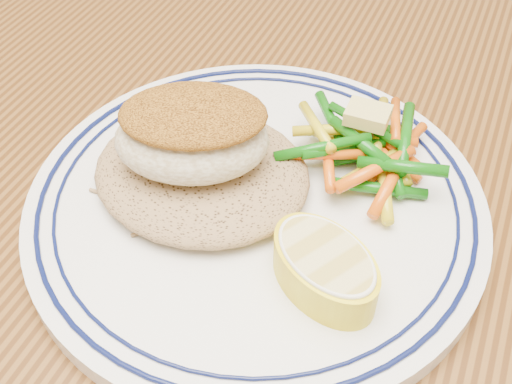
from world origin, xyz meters
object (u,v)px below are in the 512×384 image
(rice_pilaf, at_px, (201,169))
(vegetable_pile, at_px, (368,151))
(plate, at_px, (256,204))
(fish_fillet, at_px, (192,133))
(dining_table, at_px, (247,308))
(lemon_wedge, at_px, (325,267))

(rice_pilaf, height_order, vegetable_pile, vegetable_pile)
(plate, relative_size, rice_pilaf, 2.08)
(fish_fillet, xyz_separation_m, vegetable_pile, (0.09, 0.06, -0.03))
(dining_table, xyz_separation_m, plate, (0.00, 0.01, 0.11))
(plate, xyz_separation_m, rice_pilaf, (-0.04, -0.00, 0.02))
(dining_table, bearing_deg, vegetable_pile, 46.26)
(dining_table, distance_m, plate, 0.11)
(plate, relative_size, fish_fillet, 2.60)
(dining_table, relative_size, plate, 5.32)
(plate, height_order, vegetable_pile, vegetable_pile)
(rice_pilaf, bearing_deg, lemon_wedge, -24.40)
(fish_fillet, bearing_deg, plate, 6.75)
(rice_pilaf, xyz_separation_m, fish_fillet, (-0.00, -0.00, 0.03))
(plate, bearing_deg, lemon_wedge, -37.40)
(rice_pilaf, xyz_separation_m, vegetable_pile, (0.09, 0.05, 0.00))
(dining_table, xyz_separation_m, fish_fillet, (-0.03, 0.00, 0.15))
(dining_table, relative_size, vegetable_pile, 13.76)
(fish_fillet, bearing_deg, rice_pilaf, 40.74)
(fish_fillet, distance_m, lemon_wedge, 0.11)
(vegetable_pile, xyz_separation_m, lemon_wedge, (0.00, -0.10, 0.00))
(dining_table, bearing_deg, plate, 63.97)
(rice_pilaf, bearing_deg, plate, 3.49)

